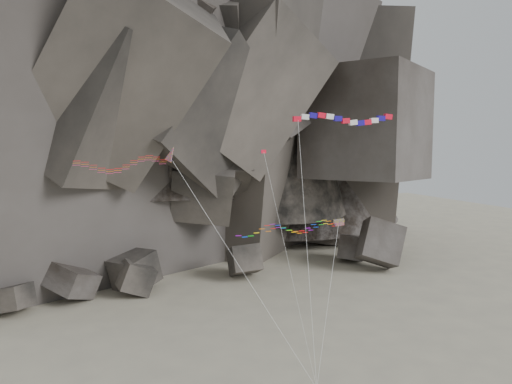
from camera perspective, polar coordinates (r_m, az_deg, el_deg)
name	(u,v)px	position (r m, az deg, el deg)	size (l,w,h in m)	color
headland	(131,56)	(115.59, -14.05, 14.80)	(110.00, 70.00, 84.00)	#4E4640
boulder_field	(131,279)	(81.23, -14.08, -9.58)	(84.48, 16.19, 10.49)	#47423F
delta_kite	(119,163)	(47.83, -15.42, 3.16)	(20.06, 10.53, 22.19)	red
banner_kite	(344,120)	(54.55, 10.03, 8.13)	(13.17, 9.50, 25.62)	red
parafoil_kite	(286,228)	(51.08, 3.44, -4.14)	(12.26, 7.42, 14.45)	#D3C10B
pennant_kite	(276,210)	(46.79, 2.36, -2.06)	(3.26, 5.31, 21.82)	red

